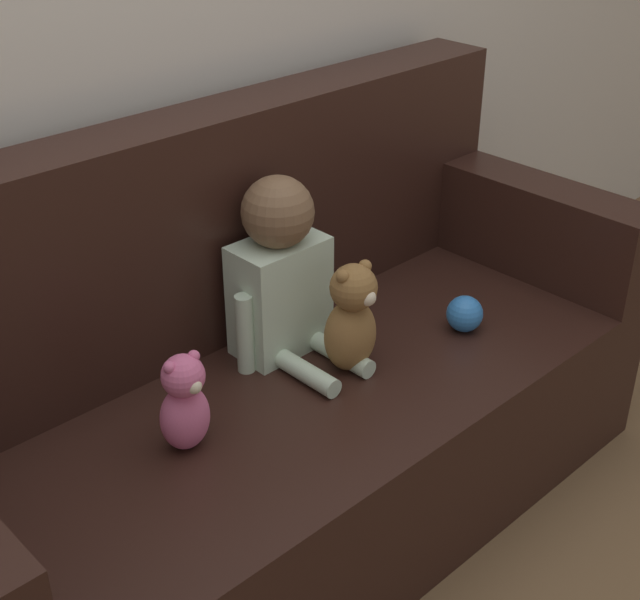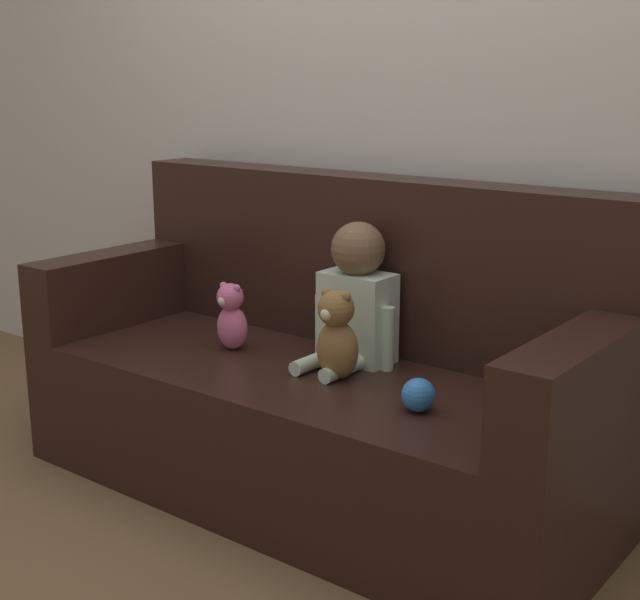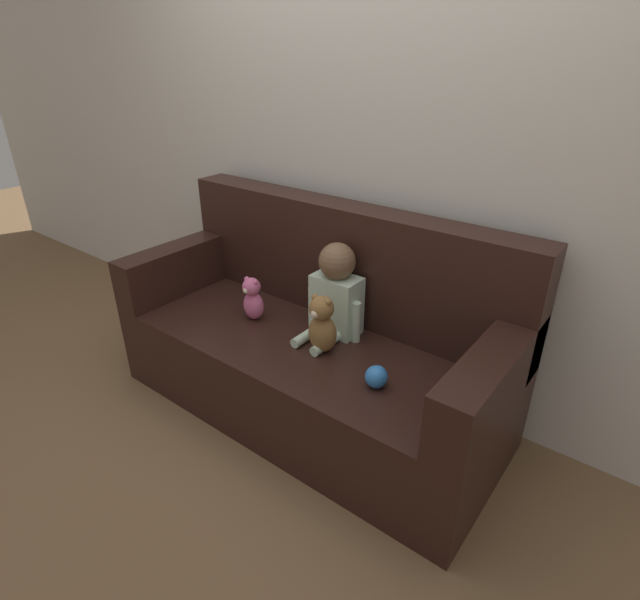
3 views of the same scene
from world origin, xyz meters
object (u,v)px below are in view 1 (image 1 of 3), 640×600
at_px(person_baby, 282,274).
at_px(teddy_bear_brown, 352,318).
at_px(toy_ball, 465,314).
at_px(couch, 273,398).
at_px(plush_toy_side, 185,403).

distance_m(person_baby, teddy_bear_brown, 0.20).
height_order(person_baby, teddy_bear_brown, person_baby).
bearing_deg(toy_ball, person_baby, 147.14).
height_order(teddy_bear_brown, toy_ball, teddy_bear_brown).
height_order(couch, toy_ball, couch).
xyz_separation_m(couch, teddy_bear_brown, (0.14, -0.13, 0.22)).
xyz_separation_m(couch, toy_ball, (0.48, -0.20, 0.13)).
distance_m(couch, person_baby, 0.31).
bearing_deg(teddy_bear_brown, couch, 138.26).
relative_size(person_baby, toy_ball, 4.79).
relative_size(plush_toy_side, toy_ball, 2.42).
distance_m(couch, toy_ball, 0.54).
bearing_deg(plush_toy_side, toy_ball, -7.50).
bearing_deg(plush_toy_side, teddy_bear_brown, -3.50).
height_order(couch, person_baby, couch).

